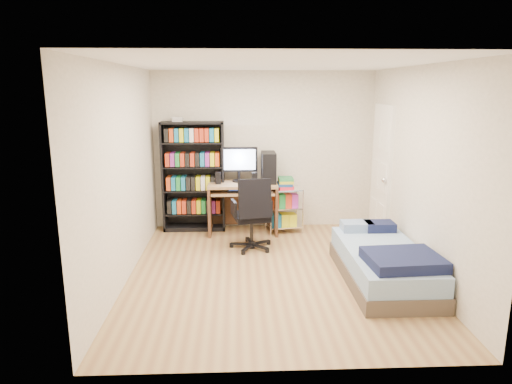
{
  "coord_description": "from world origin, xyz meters",
  "views": [
    {
      "loc": [
        -0.44,
        -5.26,
        2.24
      ],
      "look_at": [
        -0.19,
        0.4,
        0.94
      ],
      "focal_mm": 32.0,
      "sensor_mm": 36.0,
      "label": 1
    }
  ],
  "objects_px": {
    "media_shelf": "(193,175)",
    "computer_desk": "(249,187)",
    "office_chair": "(252,226)",
    "bed": "(384,263)"
  },
  "relations": [
    {
      "from": "media_shelf",
      "to": "office_chair",
      "type": "bearing_deg",
      "value": -47.38
    },
    {
      "from": "media_shelf",
      "to": "office_chair",
      "type": "height_order",
      "value": "media_shelf"
    },
    {
      "from": "media_shelf",
      "to": "bed",
      "type": "height_order",
      "value": "media_shelf"
    },
    {
      "from": "media_shelf",
      "to": "computer_desk",
      "type": "bearing_deg",
      "value": -9.08
    },
    {
      "from": "office_chair",
      "to": "bed",
      "type": "bearing_deg",
      "value": -48.53
    },
    {
      "from": "bed",
      "to": "computer_desk",
      "type": "bearing_deg",
      "value": 127.29
    },
    {
      "from": "media_shelf",
      "to": "computer_desk",
      "type": "relative_size",
      "value": 1.34
    },
    {
      "from": "media_shelf",
      "to": "computer_desk",
      "type": "height_order",
      "value": "media_shelf"
    },
    {
      "from": "computer_desk",
      "to": "office_chair",
      "type": "height_order",
      "value": "computer_desk"
    },
    {
      "from": "computer_desk",
      "to": "bed",
      "type": "height_order",
      "value": "computer_desk"
    }
  ]
}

